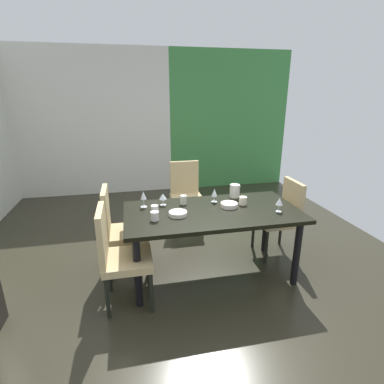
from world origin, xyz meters
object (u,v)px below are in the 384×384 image
chair_head_far (186,192)px  cup_left (243,201)px  pitcher_east (235,191)px  chair_left_near (118,253)px  wine_glass_south (214,193)px  wine_glass_corner (143,196)px  cup_right (155,210)px  serving_bowl_near_shelf (229,205)px  serving_bowl_front (178,214)px  cup_near_window (183,200)px  dining_table (212,218)px  chair_right_far (282,214)px  cup_center (155,216)px  wine_glass_west (279,202)px  wine_glass_rear (163,197)px  chair_left_far (119,227)px

chair_head_far → cup_left: (0.39, -1.20, 0.26)m
cup_left → pitcher_east: pitcher_east is taller
chair_left_near → wine_glass_south: 1.21m
wine_glass_corner → cup_right: bearing=-66.5°
wine_glass_south → serving_bowl_near_shelf: (0.11, -0.18, -0.08)m
serving_bowl_front → cup_near_window: cup_near_window is taller
dining_table → chair_left_near: size_ratio=1.86×
chair_right_far → pitcher_east: 0.67m
chair_left_near → cup_left: 1.40m
dining_table → serving_bowl_front: bearing=-171.0°
serving_bowl_near_shelf → cup_center: bearing=-167.2°
serving_bowl_front → pitcher_east: pitcher_east is taller
chair_left_near → cup_left: size_ratio=11.09×
chair_right_far → wine_glass_south: size_ratio=6.05×
chair_head_far → wine_glass_west: 1.65m
dining_table → wine_glass_south: bearing=69.8°
dining_table → wine_glass_south: wine_glass_south is taller
wine_glass_rear → wine_glass_corner: 0.21m
cup_center → cup_near_window: cup_near_window is taller
cup_near_window → cup_center: bearing=-132.9°
cup_near_window → pitcher_east: pitcher_east is taller
chair_left_far → serving_bowl_near_shelf: size_ratio=5.34×
chair_left_far → cup_near_window: 0.75m
chair_head_far → cup_center: size_ratio=11.26×
wine_glass_rear → pitcher_east: size_ratio=0.86×
wine_glass_rear → wine_glass_corner: bearing=-176.6°
wine_glass_rear → serving_bowl_front: wine_glass_rear is taller
chair_head_far → pitcher_east: chair_head_far is taller
wine_glass_south → serving_bowl_near_shelf: bearing=-58.5°
chair_right_far → serving_bowl_front: size_ratio=5.06×
cup_near_window → pitcher_east: (0.62, 0.10, 0.03)m
wine_glass_corner → chair_right_far: bearing=1.3°
chair_left_near → serving_bowl_near_shelf: chair_left_near is taller
dining_table → cup_left: 0.40m
dining_table → chair_left_far: chair_left_far is taller
chair_left_near → chair_left_far: size_ratio=1.00×
chair_left_far → chair_head_far: bearing=137.4°
dining_table → pitcher_east: (0.36, 0.35, 0.16)m
cup_left → cup_right: cup_right is taller
wine_glass_west → cup_near_window: size_ratio=1.54×
serving_bowl_near_shelf → cup_center: cup_center is taller
dining_table → chair_left_far: (-0.96, 0.28, -0.13)m
chair_right_far → cup_right: bearing=99.4°
wine_glass_rear → pitcher_east: (0.84, 0.09, -0.02)m
cup_near_window → wine_glass_rear: bearing=177.7°
chair_left_near → wine_glass_south: size_ratio=6.34×
cup_center → cup_near_window: bearing=47.1°
chair_left_far → cup_left: bearing=82.1°
chair_left_near → pitcher_east: bearing=115.4°
chair_head_far → cup_near_window: bearing=77.6°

